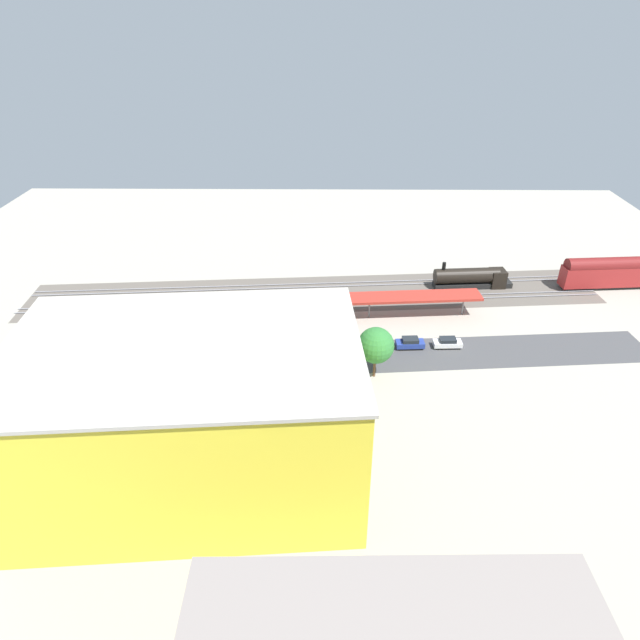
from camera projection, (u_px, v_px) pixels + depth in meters
ground_plane at (313, 351)px, 85.05m from camera, size 170.89×170.89×0.00m
rail_bed at (315, 294)px, 101.68m from camera, size 107.62×22.89×0.01m
street_asphalt at (312, 358)px, 83.22m from camera, size 107.18×17.31×0.01m
track_rails at (315, 293)px, 101.59m from camera, size 106.49×16.50×0.12m
platform_canopy_near at (322, 300)px, 91.85m from camera, size 55.54×8.37×3.98m
locomotive at (473, 278)px, 103.27m from camera, size 15.24×4.06×5.31m
passenger_coach at (611, 272)px, 102.31m from camera, size 18.76×4.43×6.27m
parked_car_0 at (447, 343)px, 85.63m from camera, size 4.56×1.98×1.65m
parked_car_1 at (410, 343)px, 85.47m from camera, size 4.58×2.14×1.76m
parked_car_2 at (365, 344)px, 85.23m from camera, size 4.73×2.22×1.78m
parked_car_3 at (333, 342)px, 85.86m from camera, size 4.59×2.07×1.84m
parked_car_4 at (289, 343)px, 85.68m from camera, size 4.58×2.02×1.79m
parked_car_5 at (250, 344)px, 85.55m from camera, size 4.17×2.19×1.57m
parked_car_6 at (213, 341)px, 86.17m from camera, size 4.20×2.14×1.64m
parked_car_7 at (176, 342)px, 85.93m from camera, size 4.83×2.29×1.69m
construction_building at (191, 416)px, 58.63m from camera, size 37.69×25.71×17.35m
construction_roof_slab at (181, 348)px, 54.11m from camera, size 38.34×26.35×0.40m
box_truck_0 at (306, 377)px, 76.26m from camera, size 9.80×3.75×3.32m
box_truck_1 at (125, 369)px, 77.83m from camera, size 9.15×3.44×3.67m
street_tree_0 at (294, 353)px, 76.58m from camera, size 5.63×5.63×7.29m
street_tree_1 at (376, 345)px, 76.59m from camera, size 5.29×5.29×8.05m
street_tree_2 at (266, 353)px, 77.18m from camera, size 4.25×4.25×6.34m
street_tree_3 at (281, 348)px, 76.60m from camera, size 6.37×6.37×8.23m
traffic_light at (310, 352)px, 77.48m from camera, size 0.50×0.36×6.06m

